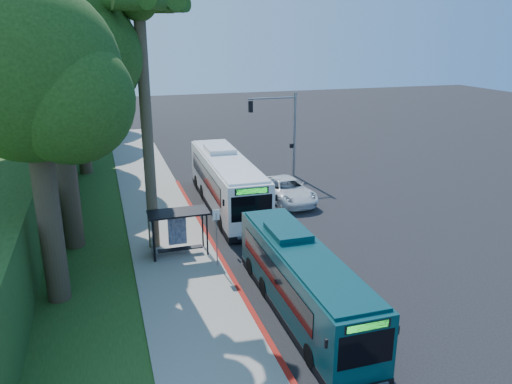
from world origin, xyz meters
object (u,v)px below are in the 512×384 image
object	(u,v)px
white_bus	(226,181)
pickup	(287,190)
teal_bus	(301,279)
bus_shelter	(174,224)

from	to	relation	value
white_bus	pickup	size ratio (longest dim) A/B	2.19
teal_bus	pickup	size ratio (longest dim) A/B	1.84
bus_shelter	white_bus	world-z (taller)	white_bus
bus_shelter	white_bus	distance (m)	8.28
white_bus	pickup	distance (m)	4.58
teal_bus	pickup	bearing A→B (deg)	71.67
bus_shelter	pickup	xyz separation A→B (m)	(9.11, 6.77, -0.98)
pickup	teal_bus	bearing A→B (deg)	-112.67
white_bus	bus_shelter	bearing A→B (deg)	-122.66
bus_shelter	teal_bus	size ratio (longest dim) A/B	0.29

